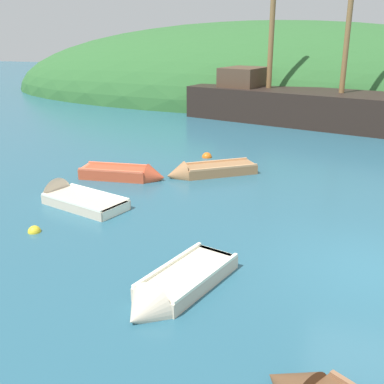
% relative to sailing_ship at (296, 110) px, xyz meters
% --- Properties ---
extents(ground_plane, '(120.00, 120.00, 0.00)m').
position_rel_sailing_ship_xyz_m(ground_plane, '(3.02, -17.51, -0.70)').
color(ground_plane, '#285B70').
extents(shore_hill, '(47.05, 24.14, 11.67)m').
position_rel_sailing_ship_xyz_m(shore_hill, '(-2.68, 12.89, -0.70)').
color(shore_hill, '#2D602D').
rests_on(shore_hill, ground).
extents(sailing_ship, '(15.52, 7.37, 11.07)m').
position_rel_sailing_ship_xyz_m(sailing_ship, '(0.00, 0.00, 0.00)').
color(sailing_ship, black).
rests_on(sailing_ship, ground).
extents(rowboat_near_dock, '(1.93, 3.20, 1.00)m').
position_rel_sailing_ship_xyz_m(rowboat_near_dock, '(-0.92, -19.70, -0.60)').
color(rowboat_near_dock, beige).
rests_on(rowboat_near_dock, ground).
extents(rowboat_center, '(3.13, 1.19, 0.93)m').
position_rel_sailing_ship_xyz_m(rowboat_center, '(-4.99, -12.78, -0.57)').
color(rowboat_center, '#C64C2D').
rests_on(rowboat_center, ground).
extents(rowboat_outer_left, '(3.32, 2.70, 0.96)m').
position_rel_sailing_ship_xyz_m(rowboat_outer_left, '(-2.35, -11.56, -0.59)').
color(rowboat_outer_left, '#9E7047').
rests_on(rowboat_outer_left, ground).
extents(rowboat_portside, '(3.45, 2.16, 1.16)m').
position_rel_sailing_ship_xyz_m(rowboat_portside, '(-5.65, -15.52, -0.62)').
color(rowboat_portside, beige).
rests_on(rowboat_portside, ground).
extents(buoy_yellow, '(0.35, 0.35, 0.35)m').
position_rel_sailing_ship_xyz_m(buoy_yellow, '(-5.45, -17.80, -0.70)').
color(buoy_yellow, yellow).
rests_on(buoy_yellow, ground).
extents(buoy_orange, '(0.42, 0.42, 0.42)m').
position_rel_sailing_ship_xyz_m(buoy_orange, '(-2.96, -9.11, -0.70)').
color(buoy_orange, orange).
rests_on(buoy_orange, ground).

